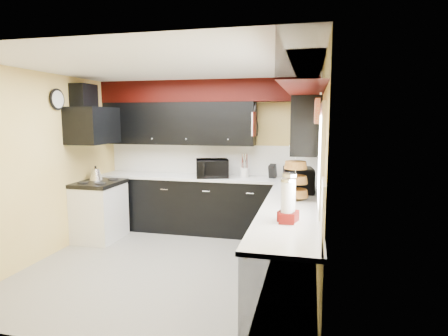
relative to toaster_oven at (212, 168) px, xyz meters
name	(u,v)px	position (x,y,z in m)	size (l,w,h in m)	color
ground	(173,266)	(-0.14, -1.42, -1.09)	(3.60, 3.60, 0.00)	gray
wall_back	(210,156)	(-0.14, 0.38, 0.16)	(3.60, 0.06, 2.50)	#E0C666
wall_right	(320,175)	(1.66, -1.42, 0.16)	(0.06, 3.60, 2.50)	#E0C666
wall_left	(47,166)	(-1.94, -1.42, 0.16)	(0.06, 3.60, 2.50)	#E0C666
ceiling	(170,67)	(-0.14, -1.42, 1.41)	(3.60, 3.60, 0.06)	white
cab_back	(205,205)	(-0.14, 0.08, -0.64)	(3.60, 0.60, 0.90)	black
cab_right	(290,249)	(1.36, -1.72, -0.64)	(0.60, 3.00, 0.90)	black
counter_back	(205,177)	(-0.14, 0.08, -0.17)	(3.62, 0.64, 0.04)	white
counter_right	(291,208)	(1.36, -1.72, -0.17)	(0.64, 3.02, 0.04)	white
splash_back	(210,159)	(-0.14, 0.37, 0.10)	(3.60, 0.02, 0.50)	white
splash_right	(319,180)	(1.65, -1.42, 0.10)	(0.02, 3.60, 0.50)	white
upper_back	(178,124)	(-0.64, 0.20, 0.71)	(2.60, 0.35, 0.70)	black
upper_right	(307,125)	(1.48, -0.52, 0.71)	(0.35, 1.80, 0.70)	black
soffit_back	(207,91)	(-0.14, 0.20, 1.24)	(3.60, 0.36, 0.35)	black
soffit_right	(307,77)	(1.48, -1.60, 1.24)	(0.36, 3.24, 0.35)	black
stove	(100,212)	(-1.64, -0.67, -0.66)	(0.60, 0.75, 0.86)	white
cooktop	(98,183)	(-1.64, -0.67, -0.20)	(0.62, 0.77, 0.06)	black
hood	(93,125)	(-1.69, -0.67, 0.69)	(0.50, 0.78, 0.55)	black
hood_duct	(84,98)	(-1.82, -0.67, 1.11)	(0.24, 0.40, 0.40)	black
window	(322,157)	(1.64, -2.32, 0.46)	(0.03, 0.86, 0.96)	white
valance	(317,112)	(1.59, -2.32, 0.86)	(0.04, 0.88, 0.20)	red
pan_top	(256,111)	(0.68, 0.13, 0.91)	(0.03, 0.22, 0.40)	black
pan_mid	(254,127)	(0.68, 0.00, 0.66)	(0.03, 0.28, 0.46)	black
pan_low	(257,129)	(0.68, 0.26, 0.63)	(0.03, 0.24, 0.42)	black
cut_board	(254,124)	(0.69, -0.12, 0.71)	(0.03, 0.26, 0.35)	white
baskets	(295,179)	(1.38, -1.37, 0.09)	(0.27, 0.27, 0.50)	brown
clock	(57,99)	(-1.91, -1.17, 1.06)	(0.03, 0.30, 0.30)	black
deco_plate	(321,83)	(1.63, -1.77, 1.16)	(0.03, 0.24, 0.24)	white
toaster_oven	(212,168)	(0.00, 0.00, 0.00)	(0.51, 0.42, 0.29)	black
microwave	(299,180)	(1.40, -0.90, 0.00)	(0.55, 0.37, 0.30)	black
utensil_crock	(245,173)	(0.51, 0.12, -0.07)	(0.14, 0.14, 0.15)	silver
knife_block	(273,171)	(0.96, 0.14, -0.04)	(0.10, 0.14, 0.22)	black
kettle	(96,174)	(-1.76, -0.56, -0.08)	(0.20, 0.20, 0.18)	silver
dispenser_a	(289,198)	(1.36, -2.34, 0.07)	(0.16, 0.16, 0.43)	#64130E
dispenser_b	(287,202)	(1.35, -2.40, 0.04)	(0.14, 0.14, 0.38)	#58090B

